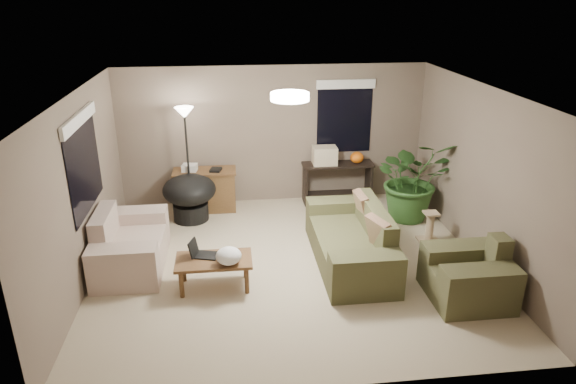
{
  "coord_description": "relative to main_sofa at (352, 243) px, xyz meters",
  "views": [
    {
      "loc": [
        -0.79,
        -6.48,
        3.72
      ],
      "look_at": [
        0.0,
        0.2,
        1.05
      ],
      "focal_mm": 32.0,
      "sensor_mm": 36.0,
      "label": 1
    }
  ],
  "objects": [
    {
      "name": "room_shell",
      "position": [
        -0.92,
        0.01,
        0.96
      ],
      "size": [
        5.5,
        5.5,
        5.5
      ],
      "color": "tan",
      "rests_on": "ground"
    },
    {
      "name": "main_sofa",
      "position": [
        0.0,
        0.0,
        0.0
      ],
      "size": [
        0.95,
        2.2,
        0.85
      ],
      "color": "#4B4C2D",
      "rests_on": "ground"
    },
    {
      "name": "throw_pillows",
      "position": [
        0.26,
        -0.0,
        0.36
      ],
      "size": [
        0.37,
        1.38,
        0.47
      ],
      "color": "#8C7251",
      "rests_on": "main_sofa"
    },
    {
      "name": "loveseat",
      "position": [
        -3.2,
        0.26,
        0.0
      ],
      "size": [
        0.9,
        1.6,
        0.85
      ],
      "color": "beige",
      "rests_on": "ground"
    },
    {
      "name": "armchair",
      "position": [
        1.25,
        -1.1,
        0.0
      ],
      "size": [
        0.95,
        1.0,
        0.85
      ],
      "color": "#4B4A2D",
      "rests_on": "ground"
    },
    {
      "name": "coffee_table",
      "position": [
        -1.98,
        -0.47,
        0.06
      ],
      "size": [
        1.0,
        0.55,
        0.42
      ],
      "color": "brown",
      "rests_on": "ground"
    },
    {
      "name": "laptop",
      "position": [
        -2.15,
        -0.37,
        0.19
      ],
      "size": [
        0.42,
        0.31,
        0.24
      ],
      "color": "black",
      "rests_on": "coffee_table"
    },
    {
      "name": "plastic_bag",
      "position": [
        -1.78,
        -0.62,
        0.24
      ],
      "size": [
        0.35,
        0.32,
        0.23
      ],
      "primitive_type": "ellipsoid",
      "rotation": [
        0.0,
        0.0,
        0.07
      ],
      "color": "white",
      "rests_on": "coffee_table"
    },
    {
      "name": "desk",
      "position": [
        -2.17,
        2.16,
        0.08
      ],
      "size": [
        1.1,
        0.5,
        0.75
      ],
      "color": "brown",
      "rests_on": "ground"
    },
    {
      "name": "desk_papers",
      "position": [
        -2.32,
        2.15,
        0.51
      ],
      "size": [
        0.7,
        0.3,
        0.12
      ],
      "color": "silver",
      "rests_on": "desk"
    },
    {
      "name": "console_table",
      "position": [
        0.24,
        2.26,
        0.14
      ],
      "size": [
        1.3,
        0.4,
        0.75
      ],
      "color": "black",
      "rests_on": "ground"
    },
    {
      "name": "pumpkin",
      "position": [
        0.59,
        2.26,
        0.56
      ],
      "size": [
        0.31,
        0.31,
        0.2
      ],
      "primitive_type": "ellipsoid",
      "rotation": [
        0.0,
        0.0,
        0.29
      ],
      "color": "orange",
      "rests_on": "console_table"
    },
    {
      "name": "cardboard_box",
      "position": [
        -0.01,
        2.26,
        0.62
      ],
      "size": [
        0.43,
        0.33,
        0.32
      ],
      "primitive_type": "cube",
      "rotation": [
        0.0,
        0.0,
        -0.01
      ],
      "color": "beige",
      "rests_on": "console_table"
    },
    {
      "name": "papasan_chair",
      "position": [
        -2.42,
        1.76,
        0.17
      ],
      "size": [
        1.05,
        1.05,
        0.8
      ],
      "color": "black",
      "rests_on": "ground"
    },
    {
      "name": "floor_lamp",
      "position": [
        -2.43,
        2.01,
        1.3
      ],
      "size": [
        0.32,
        0.32,
        1.91
      ],
      "color": "black",
      "rests_on": "ground"
    },
    {
      "name": "ceiling_fixture",
      "position": [
        -0.92,
        0.01,
        2.15
      ],
      "size": [
        0.5,
        0.5,
        0.1
      ],
      "primitive_type": "cylinder",
      "color": "white",
      "rests_on": "room_shell"
    },
    {
      "name": "houseplant",
      "position": [
        1.35,
        1.38,
        0.27
      ],
      "size": [
        1.3,
        1.45,
        1.13
      ],
      "primitive_type": "imported",
      "color": "#2D5923",
      "rests_on": "ground"
    },
    {
      "name": "cat_scratching_post",
      "position": [
        1.35,
        0.47,
        -0.08
      ],
      "size": [
        0.32,
        0.32,
        0.5
      ],
      "color": "tan",
      "rests_on": "ground"
    },
    {
      "name": "window_left",
      "position": [
        -3.64,
        0.31,
        1.49
      ],
      "size": [
        0.05,
        1.56,
        1.33
      ],
      "color": "black",
      "rests_on": "room_shell"
    },
    {
      "name": "window_back",
      "position": [
        0.38,
        2.49,
        1.49
      ],
      "size": [
        1.06,
        0.05,
        1.33
      ],
      "color": "black",
      "rests_on": "room_shell"
    }
  ]
}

